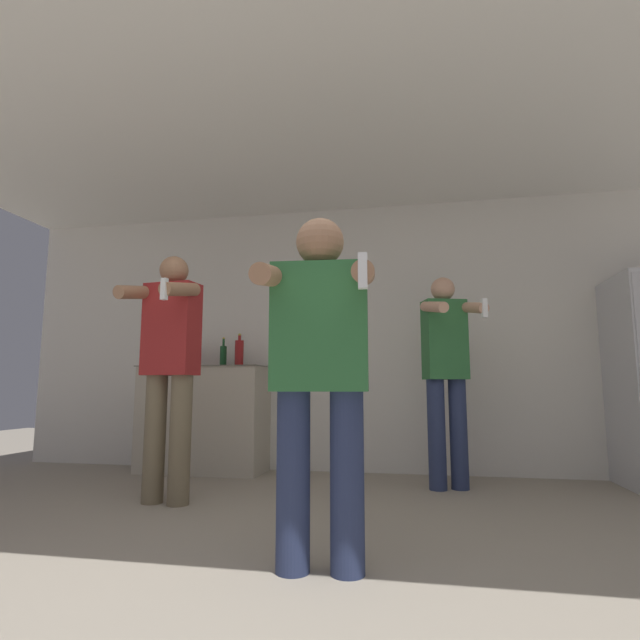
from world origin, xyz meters
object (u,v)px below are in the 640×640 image
object	(u,v)px
person_woman_foreground	(320,365)
person_spectator_back	(446,368)
bottle_dark_rum	(239,353)
person_man_side	(170,362)
bottle_amber_bourbon	(223,355)
bottle_brown_liquor	(196,355)

from	to	relation	value
person_woman_foreground	person_spectator_back	distance (m)	2.02
bottle_dark_rum	person_man_side	bearing A→B (deg)	-91.46
person_spectator_back	bottle_amber_bourbon	bearing A→B (deg)	167.98
bottle_dark_rum	bottle_amber_bourbon	size ratio (longest dim) A/B	1.12
bottle_dark_rum	bottle_brown_liquor	bearing A→B (deg)	180.00
bottle_amber_bourbon	person_spectator_back	bearing A→B (deg)	-12.02
bottle_amber_bourbon	person_man_side	world-z (taller)	person_man_side
bottle_dark_rum	person_woman_foreground	distance (m)	2.67
person_man_side	person_spectator_back	size ratio (longest dim) A/B	1.03
person_woman_foreground	person_man_side	distance (m)	1.65
bottle_dark_rum	person_man_side	size ratio (longest dim) A/B	0.18
person_woman_foreground	person_man_side	size ratio (longest dim) A/B	0.91
bottle_brown_liquor	person_man_side	bearing A→B (deg)	-72.69
bottle_brown_liquor	bottle_dark_rum	bearing A→B (deg)	0.00
person_man_side	person_spectator_back	distance (m)	2.11
bottle_brown_liquor	person_woman_foreground	distance (m)	2.90
bottle_amber_bourbon	person_woman_foreground	size ratio (longest dim) A/B	0.18
bottle_dark_rum	person_spectator_back	distance (m)	1.95
bottle_dark_rum	bottle_amber_bourbon	bearing A→B (deg)	180.00
person_spectator_back	bottle_dark_rum	bearing A→B (deg)	166.99
bottle_dark_rum	bottle_amber_bourbon	distance (m)	0.16
person_woman_foreground	person_spectator_back	bearing A→B (deg)	71.18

